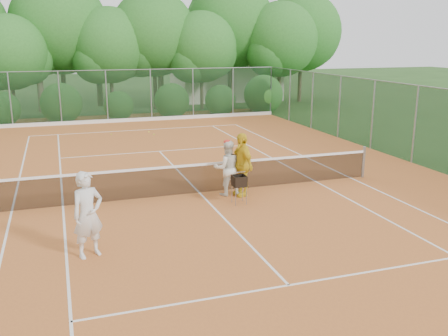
{
  "coord_description": "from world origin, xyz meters",
  "views": [
    {
      "loc": [
        -4.04,
        -14.44,
        4.71
      ],
      "look_at": [
        0.4,
        -1.2,
        1.1
      ],
      "focal_mm": 40.0,
      "sensor_mm": 36.0,
      "label": 1
    }
  ],
  "objects_px": {
    "player_center_grp": "(227,168)",
    "ball_hopper": "(239,181)",
    "player_white": "(88,215)",
    "player_yellow": "(242,165)"
  },
  "relations": [
    {
      "from": "player_white",
      "to": "player_yellow",
      "type": "height_order",
      "value": "player_yellow"
    },
    {
      "from": "player_center_grp",
      "to": "ball_hopper",
      "type": "height_order",
      "value": "player_center_grp"
    },
    {
      "from": "player_yellow",
      "to": "ball_hopper",
      "type": "bearing_deg",
      "value": -34.09
    },
    {
      "from": "player_white",
      "to": "player_center_grp",
      "type": "distance_m",
      "value": 5.47
    },
    {
      "from": "player_yellow",
      "to": "ball_hopper",
      "type": "distance_m",
      "value": 0.89
    },
    {
      "from": "player_center_grp",
      "to": "player_yellow",
      "type": "xyz_separation_m",
      "value": [
        0.42,
        -0.17,
        0.11
      ]
    },
    {
      "from": "ball_hopper",
      "to": "player_white",
      "type": "bearing_deg",
      "value": -152.98
    },
    {
      "from": "player_center_grp",
      "to": "ball_hopper",
      "type": "distance_m",
      "value": 0.94
    },
    {
      "from": "player_white",
      "to": "ball_hopper",
      "type": "distance_m",
      "value": 5.02
    },
    {
      "from": "player_yellow",
      "to": "player_white",
      "type": "bearing_deg",
      "value": -65.29
    }
  ]
}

